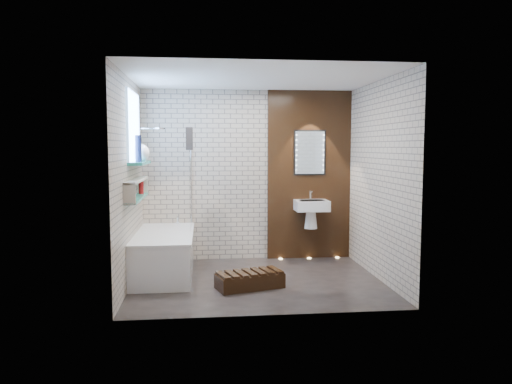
{
  "coord_description": "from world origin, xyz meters",
  "views": [
    {
      "loc": [
        -0.68,
        -6.18,
        1.74
      ],
      "look_at": [
        0.0,
        0.15,
        1.15
      ],
      "focal_mm": 34.32,
      "sensor_mm": 36.0,
      "label": 1
    }
  ],
  "objects": [
    {
      "name": "display_niche",
      "position": [
        -1.53,
        0.15,
        1.2
      ],
      "size": [
        0.14,
        1.3,
        0.26
      ],
      "color": "teal",
      "rests_on": "room_shell"
    },
    {
      "name": "clerestory_window",
      "position": [
        -1.57,
        0.35,
        1.9
      ],
      "size": [
        0.18,
        1.0,
        0.94
      ],
      "color": "#7FADE0",
      "rests_on": "room_shell"
    },
    {
      "name": "room_shell",
      "position": [
        0.0,
        0.0,
        1.3
      ],
      "size": [
        3.24,
        3.2,
        2.6
      ],
      "color": "tan",
      "rests_on": "ground"
    },
    {
      "name": "led_mirror",
      "position": [
        0.95,
        1.23,
        1.65
      ],
      "size": [
        0.5,
        0.02,
        0.7
      ],
      "color": "black",
      "rests_on": "walnut_panel"
    },
    {
      "name": "bathtub",
      "position": [
        -1.22,
        0.45,
        0.29
      ],
      "size": [
        0.79,
        1.74,
        0.7
      ],
      "color": "white",
      "rests_on": "ground"
    },
    {
      "name": "bath_screen",
      "position": [
        -0.87,
        0.89,
        1.28
      ],
      "size": [
        0.01,
        0.78,
        1.4
      ],
      "primitive_type": "cube",
      "color": "white",
      "rests_on": "bathtub"
    },
    {
      "name": "ground",
      "position": [
        0.0,
        0.0,
        0.0
      ],
      "size": [
        3.2,
        3.2,
        0.0
      ],
      "primitive_type": "plane",
      "color": "black",
      "rests_on": "ground"
    },
    {
      "name": "sill_vases",
      "position": [
        -1.5,
        0.39,
        1.66
      ],
      "size": [
        0.23,
        0.52,
        0.34
      ],
      "color": "#161D3C",
      "rests_on": "clerestory_window"
    },
    {
      "name": "shower_head",
      "position": [
        -1.3,
        0.95,
        2.0
      ],
      "size": [
        0.18,
        0.18,
        0.02
      ],
      "primitive_type": "cylinder",
      "color": "silver",
      "rests_on": "room_shell"
    },
    {
      "name": "walnut_panel",
      "position": [
        0.95,
        1.27,
        1.3
      ],
      "size": [
        1.3,
        0.06,
        2.6
      ],
      "primitive_type": "cube",
      "color": "black",
      "rests_on": "ground"
    },
    {
      "name": "niche_bottles",
      "position": [
        -1.53,
        0.27,
        1.17
      ],
      "size": [
        0.07,
        0.83,
        0.17
      ],
      "color": "maroon",
      "rests_on": "display_niche"
    },
    {
      "name": "towel",
      "position": [
        -0.87,
        0.6,
        1.85
      ],
      "size": [
        0.09,
        0.23,
        0.31
      ],
      "primitive_type": "cube",
      "color": "black",
      "rests_on": "bath_screen"
    },
    {
      "name": "walnut_step",
      "position": [
        -0.13,
        -0.3,
        0.09
      ],
      "size": [
        0.88,
        0.58,
        0.18
      ],
      "primitive_type": "cube",
      "rotation": [
        0.0,
        0.0,
        0.29
      ],
      "color": "black",
      "rests_on": "ground"
    },
    {
      "name": "floor_uplights",
      "position": [
        0.95,
        1.2,
        0.01
      ],
      "size": [
        0.96,
        0.06,
        0.01
      ],
      "color": "#FFD899",
      "rests_on": "ground"
    },
    {
      "name": "washbasin",
      "position": [
        0.95,
        1.07,
        0.79
      ],
      "size": [
        0.5,
        0.36,
        0.58
      ],
      "color": "white",
      "rests_on": "walnut_panel"
    }
  ]
}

